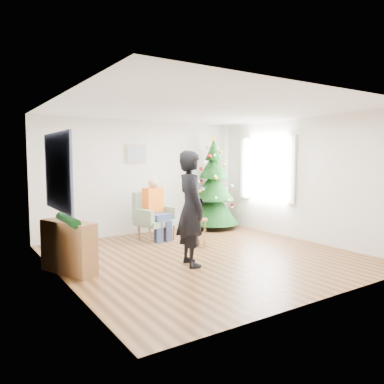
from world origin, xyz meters
TOP-DOWN VIEW (x-y plane):
  - floor at (0.00, 0.00)m, footprint 5.00×5.00m
  - ceiling at (0.00, 0.00)m, footprint 5.00×5.00m
  - wall_back at (0.00, 2.50)m, footprint 5.00×0.00m
  - wall_front at (0.00, -2.50)m, footprint 5.00×0.00m
  - wall_left at (-2.50, 0.00)m, footprint 0.00×5.00m
  - wall_right at (2.50, 0.00)m, footprint 0.00×5.00m
  - window_panel at (2.47, 1.00)m, footprint 0.04×1.30m
  - curtains at (2.44, 1.00)m, footprint 0.05×1.75m
  - christmas_tree at (1.71, 2.08)m, footprint 1.27×1.27m
  - stool at (0.26, 0.64)m, footprint 0.38×0.38m
  - laptop at (0.26, 0.64)m, footprint 0.37×0.34m
  - armchair at (-0.12, 1.75)m, footprint 0.90×0.86m
  - seated_person at (-0.11, 1.69)m, footprint 0.50×0.67m
  - standing_man at (-0.54, -0.34)m, footprint 0.58×0.76m
  - game_controller at (-0.34, -0.37)m, footprint 0.06×0.13m
  - console at (-2.33, 0.32)m, footprint 0.65×1.04m
  - garland at (-2.33, 0.32)m, footprint 0.14×0.90m
  - tapestry at (-2.46, 0.30)m, footprint 0.03×1.50m
  - framed_picture at (-0.20, 2.46)m, footprint 0.52×0.05m

SIDE VIEW (x-z plane):
  - floor at x=0.00m, z-range 0.00..0.00m
  - stool at x=0.26m, z-range 0.01..0.57m
  - armchair at x=-0.12m, z-range -0.13..0.88m
  - console at x=-2.33m, z-range 0.00..0.80m
  - laptop at x=0.26m, z-range 0.56..0.59m
  - seated_person at x=-0.11m, z-range 0.02..1.35m
  - garland at x=-2.33m, z-range 0.75..0.89m
  - standing_man at x=-0.54m, z-range 0.00..1.87m
  - christmas_tree at x=1.71m, z-range -0.11..2.19m
  - game_controller at x=-0.34m, z-range 1.23..1.27m
  - wall_back at x=0.00m, z-range -1.20..3.80m
  - wall_front at x=0.00m, z-range -1.20..3.80m
  - wall_left at x=-2.50m, z-range -1.20..3.80m
  - wall_right at x=2.50m, z-range -1.20..3.80m
  - window_panel at x=2.47m, z-range 0.80..2.20m
  - curtains at x=2.44m, z-range 0.75..2.25m
  - tapestry at x=-2.46m, z-range 0.98..2.12m
  - framed_picture at x=-0.20m, z-range 1.64..2.06m
  - ceiling at x=0.00m, z-range 2.60..2.60m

